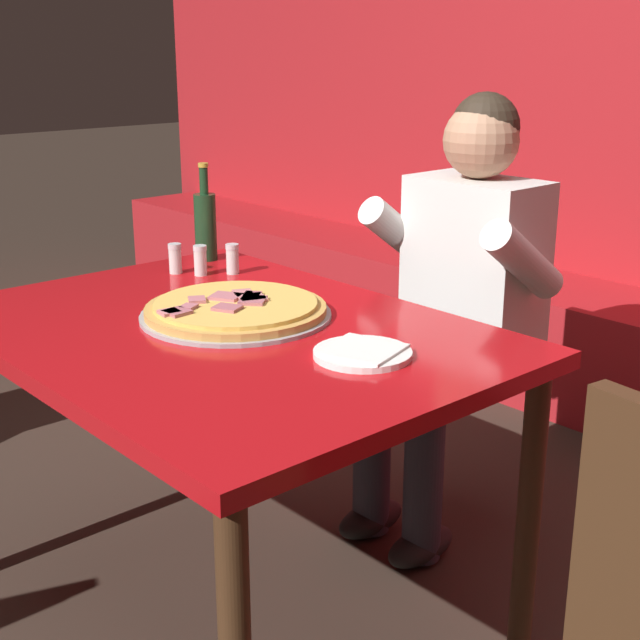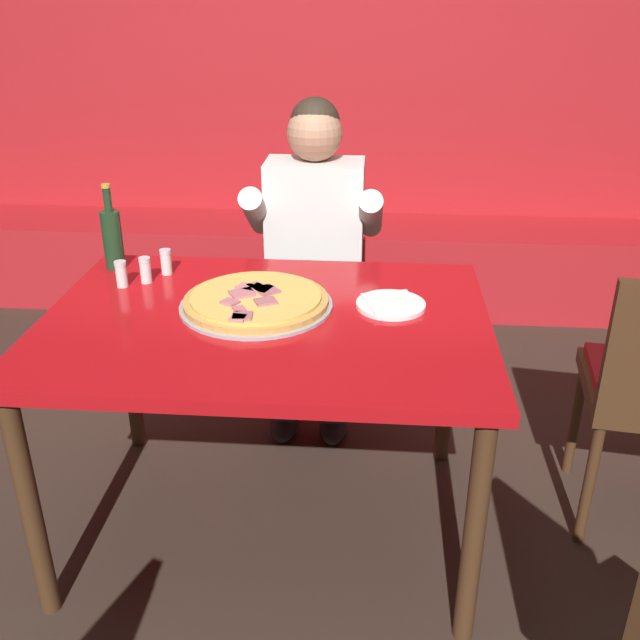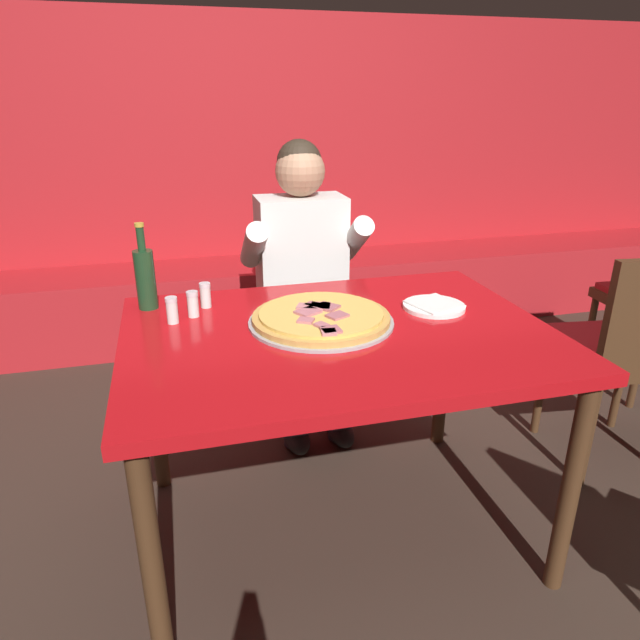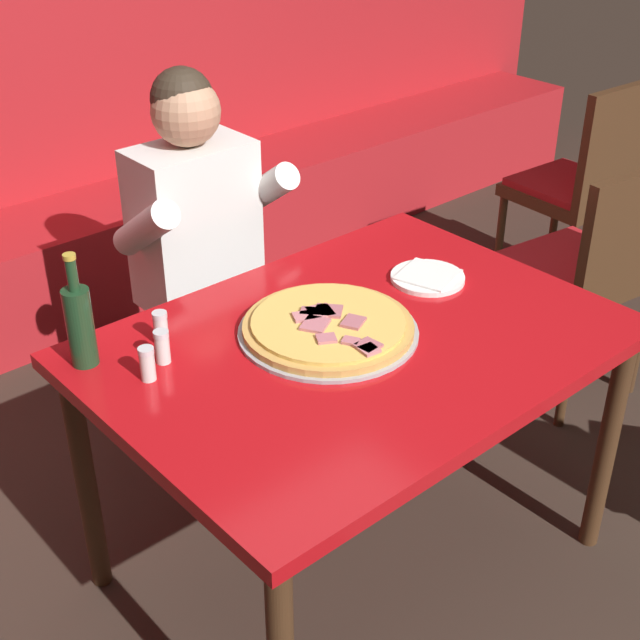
{
  "view_description": "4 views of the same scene",
  "coord_description": "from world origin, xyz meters",
  "px_view_note": "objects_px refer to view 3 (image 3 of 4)",
  "views": [
    {
      "loc": [
        1.63,
        -1.14,
        1.41
      ],
      "look_at": [
        0.14,
        0.18,
        0.78
      ],
      "focal_mm": 50.0,
      "sensor_mm": 36.0,
      "label": 1
    },
    {
      "loc": [
        0.31,
        -1.87,
        1.66
      ],
      "look_at": [
        0.16,
        0.05,
        0.74
      ],
      "focal_mm": 40.0,
      "sensor_mm": 36.0,
      "label": 2
    },
    {
      "loc": [
        -0.47,
        -1.55,
        1.45
      ],
      "look_at": [
        -0.04,
        0.08,
        0.78
      ],
      "focal_mm": 32.0,
      "sensor_mm": 36.0,
      "label": 3
    },
    {
      "loc": [
        -1.33,
        -1.38,
        1.95
      ],
      "look_at": [
        0.04,
        0.18,
        0.73
      ],
      "focal_mm": 50.0,
      "sensor_mm": 36.0,
      "label": 4
    }
  ],
  "objects_px": {
    "main_dining_table": "(338,353)",
    "shaker_oregano": "(206,296)",
    "shaker_black_pepper": "(172,311)",
    "diner_seated_blue_shirt": "(306,277)",
    "beer_bottle": "(145,277)",
    "shaker_parmesan": "(193,305)",
    "plate_white_paper": "(434,306)",
    "dining_chair_side_aisle": "(633,342)",
    "pizza": "(321,318)"
  },
  "relations": [
    {
      "from": "plate_white_paper",
      "to": "diner_seated_blue_shirt",
      "type": "xyz_separation_m",
      "value": [
        -0.29,
        0.65,
        -0.07
      ]
    },
    {
      "from": "shaker_black_pepper",
      "to": "diner_seated_blue_shirt",
      "type": "height_order",
      "value": "diner_seated_blue_shirt"
    },
    {
      "from": "shaker_oregano",
      "to": "diner_seated_blue_shirt",
      "type": "height_order",
      "value": "diner_seated_blue_shirt"
    },
    {
      "from": "beer_bottle",
      "to": "diner_seated_blue_shirt",
      "type": "distance_m",
      "value": 0.78
    },
    {
      "from": "main_dining_table",
      "to": "shaker_oregano",
      "type": "height_order",
      "value": "shaker_oregano"
    },
    {
      "from": "pizza",
      "to": "shaker_parmesan",
      "type": "relative_size",
      "value": 5.37
    },
    {
      "from": "beer_bottle",
      "to": "shaker_oregano",
      "type": "distance_m",
      "value": 0.21
    },
    {
      "from": "shaker_parmesan",
      "to": "shaker_black_pepper",
      "type": "bearing_deg",
      "value": -148.68
    },
    {
      "from": "beer_bottle",
      "to": "diner_seated_blue_shirt",
      "type": "height_order",
      "value": "diner_seated_blue_shirt"
    },
    {
      "from": "plate_white_paper",
      "to": "shaker_oregano",
      "type": "xyz_separation_m",
      "value": [
        -0.75,
        0.21,
        0.03
      ]
    },
    {
      "from": "shaker_oregano",
      "to": "dining_chair_side_aisle",
      "type": "relative_size",
      "value": 0.09
    },
    {
      "from": "shaker_parmesan",
      "to": "diner_seated_blue_shirt",
      "type": "height_order",
      "value": "diner_seated_blue_shirt"
    },
    {
      "from": "dining_chair_side_aisle",
      "to": "pizza",
      "type": "bearing_deg",
      "value": -179.29
    },
    {
      "from": "main_dining_table",
      "to": "dining_chair_side_aisle",
      "type": "distance_m",
      "value": 1.22
    },
    {
      "from": "shaker_oregano",
      "to": "dining_chair_side_aisle",
      "type": "bearing_deg",
      "value": -8.12
    },
    {
      "from": "beer_bottle",
      "to": "shaker_oregano",
      "type": "bearing_deg",
      "value": -12.39
    },
    {
      "from": "beer_bottle",
      "to": "dining_chair_side_aisle",
      "type": "xyz_separation_m",
      "value": [
        1.78,
        -0.27,
        -0.33
      ]
    },
    {
      "from": "beer_bottle",
      "to": "shaker_oregano",
      "type": "relative_size",
      "value": 3.4
    },
    {
      "from": "beer_bottle",
      "to": "shaker_parmesan",
      "type": "distance_m",
      "value": 0.2
    },
    {
      "from": "main_dining_table",
      "to": "shaker_oregano",
      "type": "distance_m",
      "value": 0.5
    },
    {
      "from": "main_dining_table",
      "to": "shaker_black_pepper",
      "type": "bearing_deg",
      "value": 158.95
    },
    {
      "from": "plate_white_paper",
      "to": "dining_chair_side_aisle",
      "type": "xyz_separation_m",
      "value": [
        0.85,
        -0.02,
        -0.22
      ]
    },
    {
      "from": "shaker_black_pepper",
      "to": "dining_chair_side_aisle",
      "type": "relative_size",
      "value": 0.09
    },
    {
      "from": "beer_bottle",
      "to": "dining_chair_side_aisle",
      "type": "relative_size",
      "value": 0.32
    },
    {
      "from": "plate_white_paper",
      "to": "shaker_parmesan",
      "type": "xyz_separation_m",
      "value": [
        -0.79,
        0.13,
        0.03
      ]
    },
    {
      "from": "shaker_oregano",
      "to": "dining_chair_side_aisle",
      "type": "xyz_separation_m",
      "value": [
        1.59,
        -0.23,
        -0.25
      ]
    },
    {
      "from": "main_dining_table",
      "to": "pizza",
      "type": "bearing_deg",
      "value": 120.19
    },
    {
      "from": "main_dining_table",
      "to": "dining_chair_side_aisle",
      "type": "bearing_deg",
      "value": 3.83
    },
    {
      "from": "pizza",
      "to": "dining_chair_side_aisle",
      "type": "bearing_deg",
      "value": 0.71
    },
    {
      "from": "beer_bottle",
      "to": "plate_white_paper",
      "type": "bearing_deg",
      "value": -15.09
    },
    {
      "from": "shaker_black_pepper",
      "to": "dining_chair_side_aisle",
      "type": "xyz_separation_m",
      "value": [
        1.71,
        -0.11,
        -0.25
      ]
    },
    {
      "from": "main_dining_table",
      "to": "diner_seated_blue_shirt",
      "type": "bearing_deg",
      "value": 84.32
    },
    {
      "from": "pizza",
      "to": "shaker_black_pepper",
      "type": "xyz_separation_m",
      "value": [
        -0.45,
        0.12,
        0.02
      ]
    },
    {
      "from": "pizza",
      "to": "plate_white_paper",
      "type": "distance_m",
      "value": 0.41
    },
    {
      "from": "dining_chair_side_aisle",
      "to": "plate_white_paper",
      "type": "bearing_deg",
      "value": 178.88
    },
    {
      "from": "shaker_black_pepper",
      "to": "dining_chair_side_aisle",
      "type": "distance_m",
      "value": 1.73
    },
    {
      "from": "beer_bottle",
      "to": "dining_chair_side_aisle",
      "type": "height_order",
      "value": "beer_bottle"
    },
    {
      "from": "dining_chair_side_aisle",
      "to": "beer_bottle",
      "type": "bearing_deg",
      "value": 171.42
    },
    {
      "from": "beer_bottle",
      "to": "shaker_black_pepper",
      "type": "height_order",
      "value": "beer_bottle"
    },
    {
      "from": "shaker_oregano",
      "to": "plate_white_paper",
      "type": "bearing_deg",
      "value": -15.76
    },
    {
      "from": "shaker_parmesan",
      "to": "dining_chair_side_aisle",
      "type": "distance_m",
      "value": 1.67
    },
    {
      "from": "pizza",
      "to": "shaker_oregano",
      "type": "relative_size",
      "value": 5.37
    },
    {
      "from": "main_dining_table",
      "to": "shaker_parmesan",
      "type": "distance_m",
      "value": 0.5
    },
    {
      "from": "beer_bottle",
      "to": "dining_chair_side_aisle",
      "type": "bearing_deg",
      "value": -8.58
    },
    {
      "from": "plate_white_paper",
      "to": "dining_chair_side_aisle",
      "type": "bearing_deg",
      "value": -1.12
    },
    {
      "from": "plate_white_paper",
      "to": "beer_bottle",
      "type": "xyz_separation_m",
      "value": [
        -0.94,
        0.25,
        0.1
      ]
    },
    {
      "from": "beer_bottle",
      "to": "shaker_oregano",
      "type": "xyz_separation_m",
      "value": [
        0.19,
        -0.04,
        -0.07
      ]
    },
    {
      "from": "shaker_oregano",
      "to": "dining_chair_side_aisle",
      "type": "height_order",
      "value": "dining_chair_side_aisle"
    },
    {
      "from": "main_dining_table",
      "to": "plate_white_paper",
      "type": "xyz_separation_m",
      "value": [
        0.37,
        0.1,
        0.09
      ]
    },
    {
      "from": "beer_bottle",
      "to": "shaker_parmesan",
      "type": "height_order",
      "value": "beer_bottle"
    }
  ]
}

